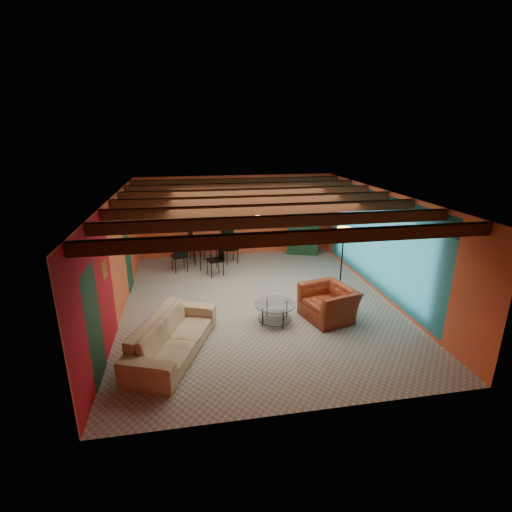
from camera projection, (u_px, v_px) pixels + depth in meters
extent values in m
cube|color=#9B948A|center=(257.00, 302.00, 9.56)|extent=(6.50, 8.00, 0.01)
cube|color=silver|center=(258.00, 195.00, 8.71)|extent=(6.50, 8.00, 0.01)
cube|color=#D95732|center=(236.00, 216.00, 12.87)|extent=(6.50, 0.02, 2.70)
cube|color=#A1121B|center=(116.00, 258.00, 8.59)|extent=(0.02, 8.00, 2.70)
cube|color=teal|center=(383.00, 244.00, 9.69)|extent=(0.02, 8.00, 2.70)
imported|color=tan|center=(173.00, 336.00, 7.27)|extent=(1.82, 2.68, 0.73)
imported|color=maroon|center=(328.00, 303.00, 8.63)|extent=(1.28, 1.38, 0.75)
cube|color=brown|center=(301.00, 228.00, 13.11)|extent=(1.12, 0.80, 1.78)
cube|color=black|center=(209.00, 208.00, 12.59)|extent=(1.05, 0.03, 0.65)
imported|color=#26661E|center=(302.00, 196.00, 12.76)|extent=(0.48, 0.43, 0.46)
imported|color=orange|center=(204.00, 230.00, 11.63)|extent=(0.20, 0.20, 0.19)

